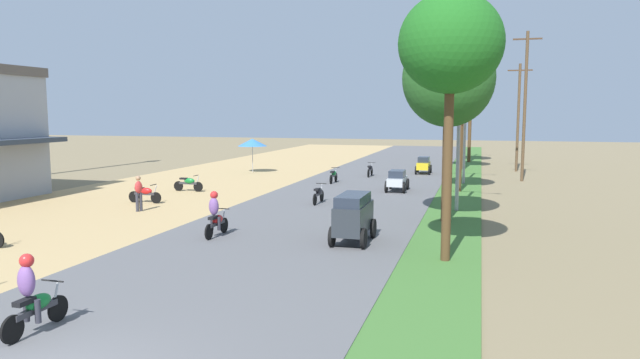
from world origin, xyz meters
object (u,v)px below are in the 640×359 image
Objects in this scene: median_tree_third at (461,84)px; utility_pole_far at (525,104)px; streetlamp_near at (459,113)px; utility_pole_near at (518,116)px; car_sedan_silver at (397,180)px; parked_motorbike_third at (189,183)px; motorbike_ahead_second at (216,215)px; motorbike_ahead_third at (319,193)px; motorbike_ahead_fourth at (334,175)px; vendor_umbrella at (252,142)px; motorbike_ahead_fifth at (370,169)px; parked_motorbike_second at (145,193)px; median_tree_fourth at (465,87)px; median_tree_second at (448,79)px; streetlamp_far at (471,112)px; motorbike_foreground_rider at (32,296)px; car_hatchback_yellow at (424,165)px; streetlamp_mid at (465,115)px; median_tree_nearest at (451,45)px; pedestrian_on_shoulder at (139,192)px; car_van_charcoal at (353,215)px.

utility_pole_far reaches higher than median_tree_third.
streetlamp_near is 20.21m from utility_pole_near.
parked_motorbike_third is at bearing -164.49° from car_sedan_silver.
motorbike_ahead_third is at bearing 79.97° from motorbike_ahead_second.
motorbike_ahead_fourth is at bearing 133.36° from streetlamp_near.
vendor_umbrella is 9.15m from motorbike_ahead_fifth.
motorbike_ahead_second is at bearing -118.87° from utility_pole_far.
motorbike_ahead_third is (-6.45, -6.43, -5.54)m from median_tree_third.
utility_pole_far is (18.60, 15.13, 4.50)m from parked_motorbike_second.
median_tree_fourth is at bearing 50.85° from motorbike_ahead_fifth.
utility_pole_far reaches higher than median_tree_second.
streetlamp_far is 11.25m from utility_pole_near.
parked_motorbike_second is at bearing 115.40° from motorbike_foreground_rider.
median_tree_fourth is at bearing 90.72° from median_tree_third.
streetlamp_near is at bearing -79.08° from car_hatchback_yellow.
car_sedan_silver is at bearing 110.59° from median_tree_second.
streetlamp_near is 3.40× the size of car_sedan_silver.
vendor_umbrella is 0.32× the size of median_tree_second.
motorbike_ahead_second reaches higher than motorbike_ahead_fourth.
motorbike_foreground_rider is 1.00× the size of motorbike_ahead_fifth.
median_tree_third is at bearing -120.24° from utility_pole_far.
parked_motorbike_third is 13.32m from motorbike_ahead_fifth.
median_tree_fourth is 38.62m from motorbike_foreground_rider.
streetlamp_mid is 4.12× the size of motorbike_ahead_fifth.
median_tree_nearest is 4.40× the size of motorbike_ahead_third.
parked_motorbike_third is 12.58m from motorbike_ahead_second.
motorbike_ahead_second reaches higher than pedestrian_on_shoulder.
pedestrian_on_shoulder is 14.19m from car_sedan_silver.
vendor_umbrella is at bearing 170.42° from streetlamp_mid.
streetlamp_mid reaches higher than motorbike_ahead_second.
median_tree_fourth reaches higher than streetlamp_mid.
median_tree_fourth reaches higher than median_tree_nearest.
streetlamp_near is 4.27× the size of motorbike_ahead_fifth.
car_van_charcoal reaches higher than car_sedan_silver.
median_tree_nearest reaches higher than motorbike_ahead_fifth.
car_van_charcoal is at bearing -59.42° from vendor_umbrella.
streetlamp_mid is at bearing 39.60° from parked_motorbike_second.
vendor_umbrella reaches higher than motorbike_ahead_fourth.
streetlamp_mid is at bearing -19.33° from motorbike_ahead_fifth.
parked_motorbike_third is at bearing 139.35° from car_van_charcoal.
car_hatchback_yellow is 15.69m from motorbike_ahead_third.
motorbike_ahead_third is at bearing 113.79° from car_van_charcoal.
median_tree_third reaches higher than motorbike_ahead_fourth.
median_tree_second is 10.33m from car_sedan_silver.
median_tree_third is (0.19, 9.44, 0.27)m from median_tree_second.
motorbike_foreground_rider is at bearing -107.19° from median_tree_third.
streetlamp_mid is 3.08× the size of car_van_charcoal.
median_tree_nearest is 4.40× the size of motorbike_ahead_second.
median_tree_fourth is at bearing 91.95° from streetlamp_mid.
vendor_umbrella is at bearing 120.58° from car_van_charcoal.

